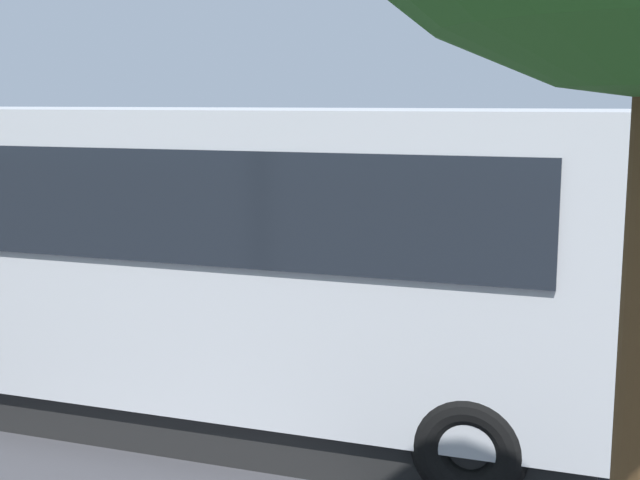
% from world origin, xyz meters
% --- Properties ---
extents(ground_plane, '(80.00, 80.00, 0.00)m').
position_xyz_m(ground_plane, '(0.00, 0.00, 0.00)').
color(ground_plane, '#38383D').
extents(tour_bus, '(9.25, 2.69, 3.25)m').
position_xyz_m(tour_bus, '(0.00, 4.79, 1.64)').
color(tour_bus, '#B7BABF').
rests_on(tour_bus, ground_plane).
extents(spectator_far_left, '(0.57, 0.38, 1.69)m').
position_xyz_m(spectator_far_left, '(-1.30, 2.07, 1.00)').
color(spectator_far_left, black).
rests_on(spectator_far_left, ground_plane).
extents(spectator_left, '(0.58, 0.36, 1.81)m').
position_xyz_m(spectator_left, '(-0.23, 2.23, 1.09)').
color(spectator_left, '#473823').
rests_on(spectator_left, ground_plane).
extents(spectator_centre, '(0.57, 0.33, 1.72)m').
position_xyz_m(spectator_centre, '(0.83, 1.90, 1.03)').
color(spectator_centre, '#473823').
rests_on(spectator_centre, ground_plane).
extents(parked_motorcycle_silver, '(2.05, 0.58, 0.99)m').
position_xyz_m(parked_motorcycle_silver, '(1.28, 2.87, 0.48)').
color(parked_motorcycle_silver, black).
rests_on(parked_motorcycle_silver, ground_plane).
extents(stunt_motorcycle, '(2.00, 0.92, 1.56)m').
position_xyz_m(stunt_motorcycle, '(1.68, -3.10, 0.96)').
color(stunt_motorcycle, black).
rests_on(stunt_motorcycle, ground_plane).
extents(traffic_cone, '(0.34, 0.34, 0.63)m').
position_xyz_m(traffic_cone, '(0.29, -2.55, 0.30)').
color(traffic_cone, orange).
rests_on(traffic_cone, ground_plane).
extents(bay_line_b, '(0.23, 4.41, 0.01)m').
position_xyz_m(bay_line_b, '(-3.47, -1.12, 0.00)').
color(bay_line_b, white).
rests_on(bay_line_b, ground_plane).
extents(bay_line_c, '(0.23, 4.45, 0.01)m').
position_xyz_m(bay_line_c, '(-0.91, -1.12, 0.00)').
color(bay_line_c, white).
rests_on(bay_line_c, ground_plane).
extents(bay_line_d, '(0.22, 4.03, 0.01)m').
position_xyz_m(bay_line_d, '(1.65, -1.12, 0.00)').
color(bay_line_d, white).
rests_on(bay_line_d, ground_plane).
extents(bay_line_e, '(0.23, 4.50, 0.01)m').
position_xyz_m(bay_line_e, '(4.21, -1.12, 0.00)').
color(bay_line_e, white).
rests_on(bay_line_e, ground_plane).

